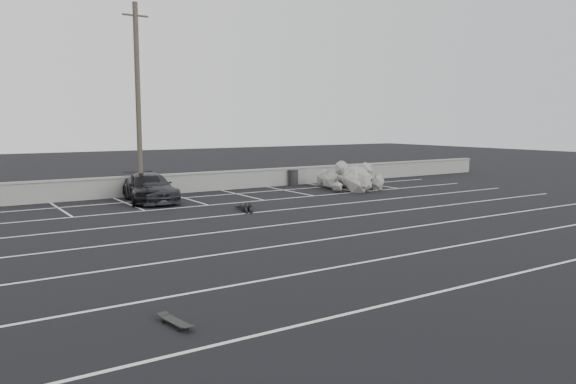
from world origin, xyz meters
TOP-DOWN VIEW (x-y plane):
  - ground at (0.00, 0.00)m, footprint 120.00×120.00m
  - seawall at (0.00, 14.00)m, footprint 50.00×0.45m
  - stall_lines at (-0.08, 4.41)m, footprint 36.00×20.05m
  - car_left at (-1.04, 11.63)m, footprint 2.50×4.44m
  - car_right at (-0.84, 11.65)m, footprint 2.15×4.72m
  - utility_pole at (-0.78, 13.20)m, footprint 1.28×0.26m
  - trash_bin at (8.74, 13.60)m, footprint 0.73×0.73m
  - riprap_pile at (10.28, 9.94)m, footprint 3.86×4.23m
  - person at (1.77, 6.93)m, footprint 2.11×2.59m
  - skateboard at (-6.10, -4.74)m, footprint 0.34×0.87m

SIDE VIEW (x-z plane):
  - ground at x=0.00m, z-range 0.00..0.00m
  - stall_lines at x=-0.08m, z-range 0.00..0.01m
  - skateboard at x=-6.10m, z-range 0.03..0.13m
  - person at x=1.77m, z-range 0.00..0.42m
  - trash_bin at x=8.74m, z-range 0.01..0.95m
  - riprap_pile at x=10.28m, z-range -0.16..1.26m
  - seawall at x=0.00m, z-range 0.02..1.08m
  - car_right at x=-0.84m, z-range 0.00..1.34m
  - car_left at x=-1.04m, z-range 0.00..1.43m
  - utility_pole at x=-0.78m, z-range 0.06..9.67m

